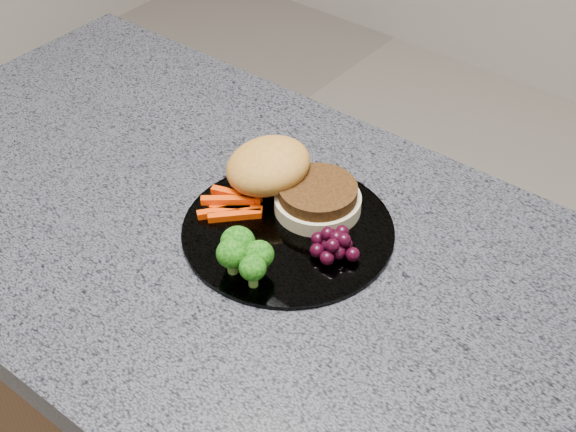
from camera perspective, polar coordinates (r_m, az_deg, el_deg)
name	(u,v)px	position (r m, az deg, el deg)	size (l,w,h in m)	color
countertop	(260,260)	(0.97, -1.98, -3.18)	(1.20, 0.60, 0.04)	#50515A
plate	(288,230)	(0.98, 0.00, -1.02)	(0.26, 0.26, 0.01)	white
burger	(285,180)	(1.01, -0.19, 2.57)	(0.21, 0.15, 0.06)	#CBBA8F
carrot_sticks	(232,205)	(1.00, -4.01, 0.75)	(0.08, 0.08, 0.02)	#E03803
broccoli	(243,253)	(0.91, -3.19, -2.63)	(0.07, 0.06, 0.05)	#619536
grape_bunch	(334,244)	(0.94, 3.29, -1.99)	(0.06, 0.05, 0.03)	black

